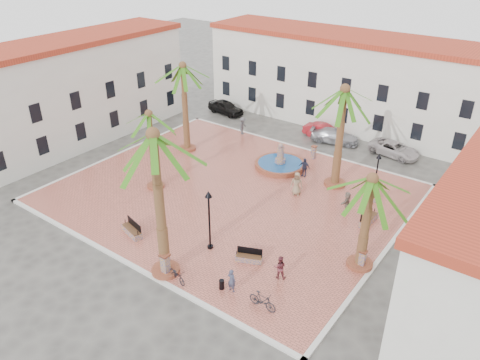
{
  "coord_description": "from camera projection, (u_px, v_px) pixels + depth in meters",
  "views": [
    {
      "loc": [
        19.99,
        -25.9,
        19.0
      ],
      "look_at": [
        1.0,
        0.0,
        1.6
      ],
      "focal_mm": 35.0,
      "sensor_mm": 36.0,
      "label": 1
    }
  ],
  "objects": [
    {
      "name": "pedestrian_fountain_a",
      "position": [
        297.0,
        184.0,
        37.01
      ],
      "size": [
        1.1,
        0.9,
        1.93
      ],
      "primitive_type": "imported",
      "rotation": [
        0.0,
        0.0,
        0.35
      ],
      "color": "#9B8363",
      "rests_on": "plaza"
    },
    {
      "name": "litter_bin",
      "position": [
        222.0,
        284.0,
        27.54
      ],
      "size": [
        0.32,
        0.32,
        0.62
      ],
      "primitive_type": "cylinder",
      "color": "black",
      "rests_on": "plaza"
    },
    {
      "name": "car_black",
      "position": [
        226.0,
        107.0,
        53.74
      ],
      "size": [
        4.68,
        2.3,
        1.54
      ],
      "primitive_type": "imported",
      "rotation": [
        0.0,
        0.0,
        1.46
      ],
      "color": "black",
      "rests_on": "ground"
    },
    {
      "name": "fountain",
      "position": [
        280.0,
        164.0,
        41.58
      ],
      "size": [
        4.49,
        4.49,
        2.32
      ],
      "color": "#9C4B31",
      "rests_on": "plaza"
    },
    {
      "name": "bench_ne",
      "position": [
        376.0,
        195.0,
        36.89
      ],
      "size": [
        1.06,
        1.72,
        0.87
      ],
      "rotation": [
        0.0,
        0.0,
        1.93
      ],
      "color": "gray",
      "rests_on": "plaza"
    },
    {
      "name": "car_white",
      "position": [
        394.0,
        149.0,
        43.87
      ],
      "size": [
        5.05,
        2.89,
        1.33
      ],
      "primitive_type": "imported",
      "rotation": [
        0.0,
        0.0,
        1.42
      ],
      "color": "beige",
      "rests_on": "ground"
    },
    {
      "name": "cyclist_b",
      "position": [
        280.0,
        267.0,
        28.19
      ],
      "size": [
        0.95,
        0.88,
        1.57
      ],
      "primitive_type": "imported",
      "rotation": [
        0.0,
        0.0,
        3.62
      ],
      "color": "brown",
      "rests_on": "plaza"
    },
    {
      "name": "kerb_s",
      "position": [
        126.0,
        262.0,
        29.97
      ],
      "size": [
        26.3,
        0.3,
        0.16
      ],
      "primitive_type": "cube",
      "color": "silver",
      "rests_on": "ground"
    },
    {
      "name": "bench_e",
      "position": [
        368.0,
        219.0,
        33.71
      ],
      "size": [
        0.65,
        2.0,
        1.05
      ],
      "rotation": [
        0.0,
        0.0,
        1.55
      ],
      "color": "gray",
      "rests_on": "plaza"
    },
    {
      "name": "palm_e",
      "position": [
        371.0,
        191.0,
        27.02
      ],
      "size": [
        5.35,
        5.35,
        6.6
      ],
      "color": "#9C4B31",
      "rests_on": "plaza"
    },
    {
      "name": "bicycle_b",
      "position": [
        263.0,
        301.0,
        26.02
      ],
      "size": [
        1.79,
        0.54,
        1.07
      ],
      "primitive_type": "imported",
      "rotation": [
        0.0,
        0.0,
        1.55
      ],
      "color": "black",
      "rests_on": "plaza"
    },
    {
      "name": "bollard_e",
      "position": [
        362.0,
        259.0,
        29.09
      ],
      "size": [
        0.46,
        0.46,
        1.29
      ],
      "rotation": [
        0.0,
        0.0,
        0.01
      ],
      "color": "gray",
      "rests_on": "plaza"
    },
    {
      "name": "kerb_w",
      "position": [
        122.0,
        153.0,
        44.53
      ],
      "size": [
        0.3,
        22.3,
        0.16
      ],
      "primitive_type": "cube",
      "color": "silver",
      "rests_on": "ground"
    },
    {
      "name": "palm_nw",
      "position": [
        183.0,
        75.0,
        41.59
      ],
      "size": [
        5.22,
        5.22,
        8.48
      ],
      "color": "#9C4B31",
      "rests_on": "plaza"
    },
    {
      "name": "pedestrian_north",
      "position": [
        243.0,
        126.0,
        47.93
      ],
      "size": [
        0.86,
        1.28,
        1.83
      ],
      "primitive_type": "imported",
      "rotation": [
        0.0,
        0.0,
        1.73
      ],
      "color": "#4A4A4F",
      "rests_on": "plaza"
    },
    {
      "name": "pedestrian_east",
      "position": [
        347.0,
        202.0,
        34.94
      ],
      "size": [
        0.49,
        1.46,
        1.57
      ],
      "primitive_type": "imported",
      "rotation": [
        0.0,
        0.0,
        -1.56
      ],
      "color": "gray",
      "rests_on": "plaza"
    },
    {
      "name": "kerb_e",
      "position": [
        386.0,
        251.0,
        31.01
      ],
      "size": [
        0.3,
        22.3,
        0.16
      ],
      "primitive_type": "cube",
      "color": "silver",
      "rests_on": "ground"
    },
    {
      "name": "palm_sw",
      "position": [
        150.0,
        123.0,
        35.87
      ],
      "size": [
        4.63,
        4.63,
        6.7
      ],
      "color": "#9C4B31",
      "rests_on": "plaza"
    },
    {
      "name": "pedestrian_fountain_b",
      "position": [
        304.0,
        167.0,
        39.83
      ],
      "size": [
        1.0,
        0.45,
        1.67
      ],
      "primitive_type": "imported",
      "rotation": [
        0.0,
        0.0,
        0.04
      ],
      "color": "#2E3350",
      "rests_on": "plaza"
    },
    {
      "name": "bench_se",
      "position": [
        249.0,
        258.0,
        29.85
      ],
      "size": [
        1.8,
        1.17,
        0.91
      ],
      "rotation": [
        0.0,
        0.0,
        0.4
      ],
      "color": "gray",
      "rests_on": "plaza"
    },
    {
      "name": "car_silver",
      "position": [
        335.0,
        136.0,
        46.52
      ],
      "size": [
        5.08,
        3.05,
        1.38
      ],
      "primitive_type": "imported",
      "rotation": [
        0.0,
        0.0,
        1.82
      ],
      "color": "#A5A7AE",
      "rests_on": "ground"
    },
    {
      "name": "building_north",
      "position": [
        343.0,
        79.0,
        49.71
      ],
      "size": [
        30.4,
        7.4,
        9.5
      ],
      "color": "white",
      "rests_on": "ground"
    },
    {
      "name": "bicycle_a",
      "position": [
        177.0,
        275.0,
        28.11
      ],
      "size": [
        1.71,
        0.98,
        0.85
      ],
      "primitive_type": "imported",
      "rotation": [
        0.0,
        0.0,
        1.3
      ],
      "color": "black",
      "rests_on": "plaza"
    },
    {
      "name": "cyclist_a",
      "position": [
        232.0,
        280.0,
        27.16
      ],
      "size": [
        0.57,
        0.38,
        1.55
      ],
      "primitive_type": "imported",
      "rotation": [
        0.0,
        0.0,
        3.12
      ],
      "color": "#393E57",
      "rests_on": "plaza"
    },
    {
      "name": "plaza",
      "position": [
        230.0,
        193.0,
        37.77
      ],
      "size": [
        26.0,
        22.0,
        0.15
      ],
      "primitive_type": "cube",
      "color": "#C56452",
      "rests_on": "ground"
    },
    {
      "name": "palm_s",
      "position": [
        154.0,
        151.0,
        25.12
      ],
      "size": [
        5.72,
        5.72,
        9.63
      ],
      "color": "#9C4B31",
      "rests_on": "plaza"
    },
    {
      "name": "lamppost_e",
      "position": [
        377.0,
        168.0,
        35.77
      ],
      "size": [
        0.42,
        0.42,
        3.83
      ],
      "color": "black",
      "rests_on": "plaza"
    },
    {
      "name": "car_red",
      "position": [
        324.0,
        131.0,
        47.64
      ],
      "size": [
        4.26,
        1.56,
        1.39
      ],
      "primitive_type": "imported",
      "rotation": [
        0.0,
        0.0,
        1.59
      ],
      "color": "#B51E27",
      "rests_on": "ground"
    },
    {
      "name": "palm_ne",
      "position": [
        344.0,
        101.0,
        35.42
      ],
      "size": [
        5.78,
        5.78,
        8.59
      ],
      "color": "#9C4B31",
      "rests_on": "plaza"
    },
    {
      "name": "ground",
      "position": [
        230.0,
        194.0,
        37.81
      ],
      "size": [
        120.0,
        120.0,
        0.0
      ],
      "primitive_type": "plane",
      "color": "#56544F",
      "rests_on": "ground"
    },
    {
      "name": "bollard_se",
      "position": [
        165.0,
        264.0,
        28.42
      ],
      "size": [
        0.55,
        0.55,
        1.54
      ],
      "rotation": [
        0.0,
        0.0,
        -0.0
      ],
      "color": "gray",
      "rests_on": "plaza"
    },
    {
      "name": "bench_s",
      "position": [
        132.0,
        231.0,
        32.44
      ],
      "size": [
        2.04,
        1.07,
        1.03
      ],
      "rotation": [
        0.0,
        0.0,
        -0.25
      ],
      "color": "gray",
      "rests_on": "plaza"
    },
    {
      "name": "building_west",
      "position": [
        74.0,
        91.0,
        45.29
      ],
      "size": [
        6.4,
        24.4,
        10.0
      ],
      "rotation": [
        0.0,
        0.0,
        1.57
      ],
      "color": "white",
      "rests_on": "ground"
    },
    {
      "name": "kerb_n",
      "position": [
        298.0,
        148.0,
        45.57
      ],
      "size": [
        26.3,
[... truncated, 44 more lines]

